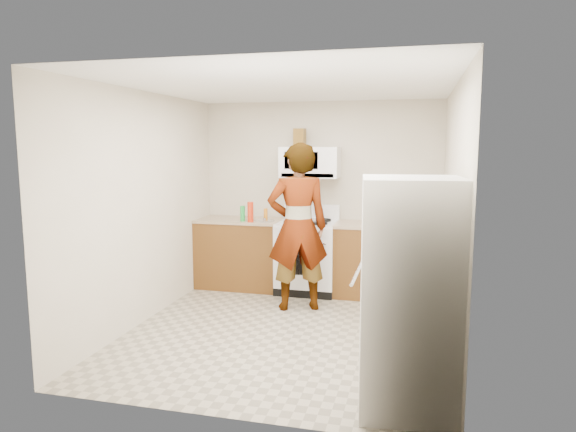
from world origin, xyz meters
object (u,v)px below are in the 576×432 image
(gas_range, at_px, (308,255))
(saucepan, at_px, (299,214))
(microwave, at_px, (310,162))
(fridge, at_px, (410,295))
(person, at_px, (298,227))
(kettle, at_px, (383,216))

(gas_range, relative_size, saucepan, 5.07)
(gas_range, bearing_deg, saucepan, 135.06)
(microwave, bearing_deg, fridge, -65.38)
(microwave, distance_m, saucepan, 0.70)
(person, bearing_deg, fridge, 100.52)
(saucepan, bearing_deg, fridge, -63.18)
(gas_range, distance_m, fridge, 3.11)
(saucepan, bearing_deg, kettle, -1.05)
(gas_range, height_order, person, person)
(gas_range, xyz_separation_m, kettle, (0.96, 0.13, 0.54))
(gas_range, relative_size, kettle, 6.38)
(microwave, height_order, person, person)
(microwave, bearing_deg, gas_range, -90.00)
(microwave, relative_size, kettle, 4.29)
(kettle, xyz_separation_m, saucepan, (-1.11, 0.02, -0.01))
(person, distance_m, kettle, 1.27)
(microwave, relative_size, fridge, 0.45)
(gas_range, distance_m, microwave, 1.22)
(gas_range, xyz_separation_m, person, (0.04, -0.74, 0.49))
(fridge, relative_size, saucepan, 7.63)
(person, xyz_separation_m, saucepan, (-0.18, 0.89, 0.04))
(kettle, bearing_deg, gas_range, -176.02)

